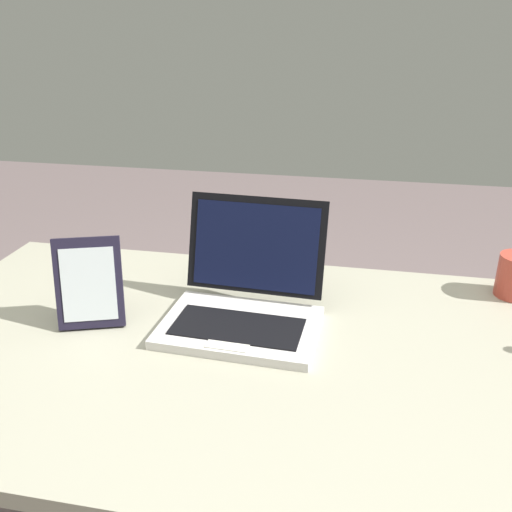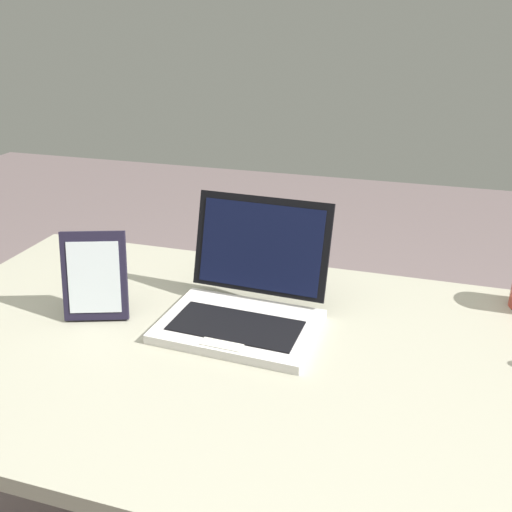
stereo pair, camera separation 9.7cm
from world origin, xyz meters
name	(u,v)px [view 1 (the left image)]	position (x,y,z in m)	size (l,w,h in m)	color
desk	(270,399)	(0.00, 0.00, 0.63)	(1.52, 0.82, 0.75)	#A09D88
laptop_front	(245,301)	(-0.07, 0.09, 0.80)	(0.32, 0.29, 0.23)	silver
photo_frame	(89,284)	(-0.37, 0.02, 0.84)	(0.14, 0.10, 0.18)	black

